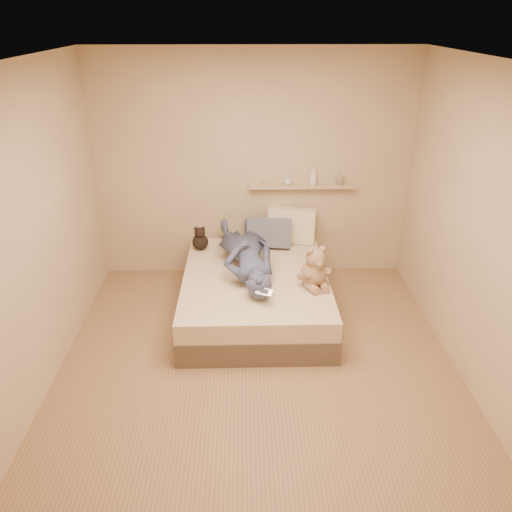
{
  "coord_description": "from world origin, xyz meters",
  "views": [
    {
      "loc": [
        -0.11,
        -3.63,
        2.9
      ],
      "look_at": [
        0.0,
        0.65,
        0.8
      ],
      "focal_mm": 35.0,
      "sensor_mm": 36.0,
      "label": 1
    }
  ],
  "objects_px": {
    "pillow_grey": "(269,233)",
    "dark_plush": "(200,240)",
    "bed": "(255,293)",
    "person": "(246,253)",
    "game_console": "(264,292)",
    "pillow_cream": "(292,225)",
    "wall_shelf": "(301,186)",
    "teddy_bear": "(315,270)"
  },
  "relations": [
    {
      "from": "game_console",
      "to": "pillow_grey",
      "type": "height_order",
      "value": "pillow_grey"
    },
    {
      "from": "dark_plush",
      "to": "pillow_cream",
      "type": "height_order",
      "value": "pillow_cream"
    },
    {
      "from": "game_console",
      "to": "person",
      "type": "bearing_deg",
      "value": 102.49
    },
    {
      "from": "dark_plush",
      "to": "pillow_grey",
      "type": "relative_size",
      "value": 0.57
    },
    {
      "from": "dark_plush",
      "to": "person",
      "type": "relative_size",
      "value": 0.19
    },
    {
      "from": "bed",
      "to": "pillow_grey",
      "type": "bearing_deg",
      "value": 75.86
    },
    {
      "from": "game_console",
      "to": "pillow_cream",
      "type": "bearing_deg",
      "value": 75.17
    },
    {
      "from": "game_console",
      "to": "pillow_cream",
      "type": "relative_size",
      "value": 0.31
    },
    {
      "from": "dark_plush",
      "to": "pillow_cream",
      "type": "distance_m",
      "value": 1.08
    },
    {
      "from": "bed",
      "to": "pillow_cream",
      "type": "height_order",
      "value": "pillow_cream"
    },
    {
      "from": "teddy_bear",
      "to": "dark_plush",
      "type": "relative_size",
      "value": 1.53
    },
    {
      "from": "wall_shelf",
      "to": "game_console",
      "type": "bearing_deg",
      "value": -107.77
    },
    {
      "from": "game_console",
      "to": "pillow_cream",
      "type": "distance_m",
      "value": 1.48
    },
    {
      "from": "bed",
      "to": "game_console",
      "type": "distance_m",
      "value": 0.7
    },
    {
      "from": "pillow_grey",
      "to": "person",
      "type": "relative_size",
      "value": 0.34
    },
    {
      "from": "dark_plush",
      "to": "teddy_bear",
      "type": "bearing_deg",
      "value": -36.43
    },
    {
      "from": "wall_shelf",
      "to": "teddy_bear",
      "type": "bearing_deg",
      "value": -88.66
    },
    {
      "from": "pillow_grey",
      "to": "game_console",
      "type": "bearing_deg",
      "value": -94.74
    },
    {
      "from": "bed",
      "to": "pillow_grey",
      "type": "relative_size",
      "value": 3.8
    },
    {
      "from": "pillow_grey",
      "to": "person",
      "type": "xyz_separation_m",
      "value": [
        -0.27,
        -0.55,
        0.01
      ]
    },
    {
      "from": "game_console",
      "to": "wall_shelf",
      "type": "bearing_deg",
      "value": 72.23
    },
    {
      "from": "game_console",
      "to": "teddy_bear",
      "type": "bearing_deg",
      "value": 33.73
    },
    {
      "from": "game_console",
      "to": "pillow_cream",
      "type": "xyz_separation_m",
      "value": [
        0.38,
        1.43,
        0.06
      ]
    },
    {
      "from": "pillow_grey",
      "to": "wall_shelf",
      "type": "height_order",
      "value": "wall_shelf"
    },
    {
      "from": "game_console",
      "to": "dark_plush",
      "type": "relative_size",
      "value": 0.6
    },
    {
      "from": "teddy_bear",
      "to": "pillow_cream",
      "type": "bearing_deg",
      "value": 96.94
    },
    {
      "from": "dark_plush",
      "to": "pillow_grey",
      "type": "distance_m",
      "value": 0.79
    },
    {
      "from": "wall_shelf",
      "to": "bed",
      "type": "bearing_deg",
      "value": -121.18
    },
    {
      "from": "game_console",
      "to": "wall_shelf",
      "type": "distance_m",
      "value": 1.66
    },
    {
      "from": "pillow_grey",
      "to": "dark_plush",
      "type": "bearing_deg",
      "value": -175.11
    },
    {
      "from": "game_console",
      "to": "pillow_grey",
      "type": "xyz_separation_m",
      "value": [
        0.11,
        1.29,
        0.03
      ]
    },
    {
      "from": "bed",
      "to": "dark_plush",
      "type": "bearing_deg",
      "value": 134.59
    },
    {
      "from": "dark_plush",
      "to": "person",
      "type": "height_order",
      "value": "person"
    },
    {
      "from": "teddy_bear",
      "to": "pillow_grey",
      "type": "xyz_separation_m",
      "value": [
        -0.4,
        0.95,
        -0.01
      ]
    },
    {
      "from": "person",
      "to": "bed",
      "type": "bearing_deg",
      "value": 114.86
    },
    {
      "from": "bed",
      "to": "wall_shelf",
      "type": "xyz_separation_m",
      "value": [
        0.55,
        0.91,
        0.88
      ]
    },
    {
      "from": "pillow_cream",
      "to": "bed",
      "type": "bearing_deg",
      "value": -118.2
    },
    {
      "from": "bed",
      "to": "dark_plush",
      "type": "distance_m",
      "value": 0.94
    },
    {
      "from": "bed",
      "to": "pillow_grey",
      "type": "height_order",
      "value": "pillow_grey"
    },
    {
      "from": "person",
      "to": "wall_shelf",
      "type": "xyz_separation_m",
      "value": [
        0.65,
        0.77,
        0.47
      ]
    },
    {
      "from": "game_console",
      "to": "pillow_cream",
      "type": "height_order",
      "value": "pillow_cream"
    },
    {
      "from": "pillow_grey",
      "to": "wall_shelf",
      "type": "xyz_separation_m",
      "value": [
        0.38,
        0.22,
        0.48
      ]
    }
  ]
}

